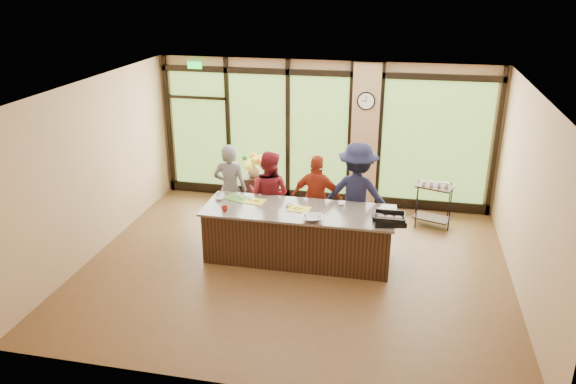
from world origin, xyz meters
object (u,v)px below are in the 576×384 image
at_px(island_base, 298,235).
at_px(bar_cart, 434,200).
at_px(roasting_pan, 389,221).
at_px(cook_left, 230,189).
at_px(flower_stand, 255,195).
at_px(cook_right, 357,195).

height_order(island_base, bar_cart, bar_cart).
height_order(island_base, roasting_pan, roasting_pan).
bearing_deg(cook_left, island_base, 149.43).
distance_m(roasting_pan, flower_stand, 3.44).
relative_size(island_base, bar_cart, 3.37).
distance_m(cook_right, bar_cart, 1.81).
height_order(roasting_pan, bar_cart, roasting_pan).
distance_m(cook_right, roasting_pan, 1.17).
relative_size(cook_left, flower_stand, 2.17).
bearing_deg(roasting_pan, bar_cart, 57.84).
distance_m(island_base, flower_stand, 2.14).
relative_size(cook_right, flower_stand, 2.39).
xyz_separation_m(cook_left, flower_stand, (0.21, 0.93, -0.46)).
relative_size(cook_left, roasting_pan, 3.51).
height_order(flower_stand, bar_cart, bar_cart).
bearing_deg(cook_left, flower_stand, -103.83).
bearing_deg(flower_stand, island_base, -64.69).
bearing_deg(roasting_pan, flower_stand, 132.12).
bearing_deg(bar_cart, island_base, -122.06).
height_order(cook_right, roasting_pan, cook_right).
bearing_deg(cook_left, bar_cart, -165.63).
height_order(cook_left, cook_right, cook_right).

